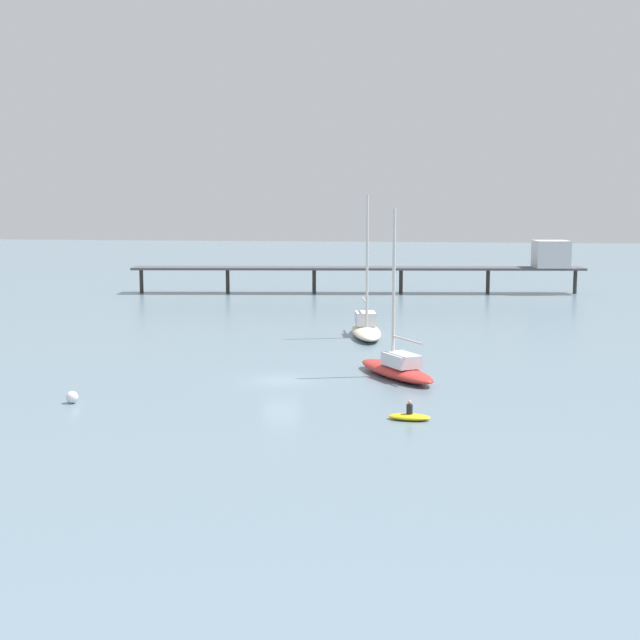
{
  "coord_description": "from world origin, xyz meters",
  "views": [
    {
      "loc": [
        10.67,
        -59.91,
        12.49
      ],
      "look_at": [
        0.0,
        20.25,
        1.5
      ],
      "focal_mm": 50.37,
      "sensor_mm": 36.0,
      "label": 1
    }
  ],
  "objects_px": {
    "sailboat_cream": "(366,327)",
    "dinghy_yellow": "(409,416)",
    "sailboat_red": "(397,367)",
    "mooring_buoy_outer": "(72,397)",
    "pier": "(448,262)"
  },
  "relations": [
    {
      "from": "sailboat_cream",
      "to": "mooring_buoy_outer",
      "type": "bearing_deg",
      "value": -118.35
    },
    {
      "from": "sailboat_red",
      "to": "sailboat_cream",
      "type": "bearing_deg",
      "value": 101.26
    },
    {
      "from": "pier",
      "to": "sailboat_cream",
      "type": "relative_size",
      "value": 4.64
    },
    {
      "from": "sailboat_red",
      "to": "mooring_buoy_outer",
      "type": "bearing_deg",
      "value": -151.3
    },
    {
      "from": "sailboat_cream",
      "to": "sailboat_red",
      "type": "distance_m",
      "value": 18.87
    },
    {
      "from": "mooring_buoy_outer",
      "to": "sailboat_cream",
      "type": "bearing_deg",
      "value": 61.65
    },
    {
      "from": "dinghy_yellow",
      "to": "mooring_buoy_outer",
      "type": "height_order",
      "value": "dinghy_yellow"
    },
    {
      "from": "dinghy_yellow",
      "to": "mooring_buoy_outer",
      "type": "xyz_separation_m",
      "value": [
        -20.7,
        1.46,
        0.16
      ]
    },
    {
      "from": "sailboat_cream",
      "to": "dinghy_yellow",
      "type": "height_order",
      "value": "sailboat_cream"
    },
    {
      "from": "dinghy_yellow",
      "to": "sailboat_cream",
      "type": "bearing_deg",
      "value": 99.24
    },
    {
      "from": "pier",
      "to": "sailboat_red",
      "type": "distance_m",
      "value": 57.35
    },
    {
      "from": "sailboat_cream",
      "to": "sailboat_red",
      "type": "bearing_deg",
      "value": -78.74
    },
    {
      "from": "mooring_buoy_outer",
      "to": "pier",
      "type": "bearing_deg",
      "value": 71.0
    },
    {
      "from": "dinghy_yellow",
      "to": "mooring_buoy_outer",
      "type": "distance_m",
      "value": 20.75
    },
    {
      "from": "sailboat_cream",
      "to": "mooring_buoy_outer",
      "type": "relative_size",
      "value": 16.88
    }
  ]
}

